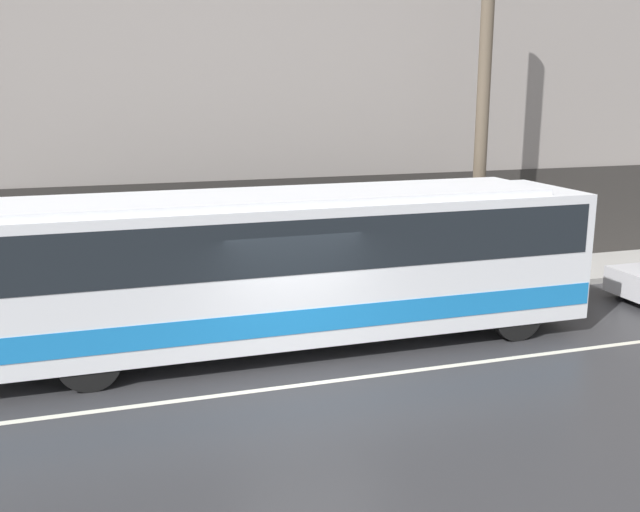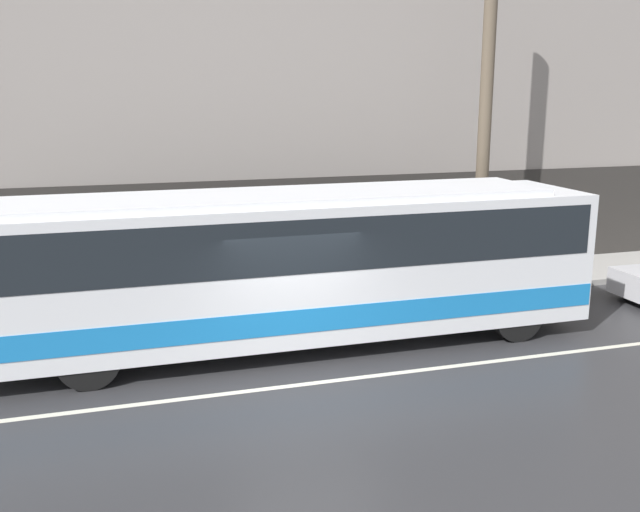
# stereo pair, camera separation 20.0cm
# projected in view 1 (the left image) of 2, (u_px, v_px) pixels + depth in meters

# --- Properties ---
(ground_plane) EXTENTS (60.00, 60.00, 0.00)m
(ground_plane) POSITION_uv_depth(u_px,v_px,m) (308.00, 384.00, 12.43)
(ground_plane) COLOR #2D2D30
(sidewalk) EXTENTS (60.00, 2.60, 0.15)m
(sidewalk) POSITION_uv_depth(u_px,v_px,m) (245.00, 298.00, 17.33)
(sidewalk) COLOR #A09E99
(sidewalk) RESTS_ON ground_plane
(building_facade) EXTENTS (60.00, 0.35, 12.66)m
(building_facade) POSITION_uv_depth(u_px,v_px,m) (227.00, 43.00, 17.29)
(building_facade) COLOR gray
(building_facade) RESTS_ON ground_plane
(lane_stripe) EXTENTS (54.00, 0.14, 0.01)m
(lane_stripe) POSITION_uv_depth(u_px,v_px,m) (308.00, 384.00, 12.43)
(lane_stripe) COLOR beige
(lane_stripe) RESTS_ON ground_plane
(transit_bus) EXTENTS (12.36, 2.61, 3.08)m
(transit_bus) POSITION_uv_depth(u_px,v_px,m) (286.00, 261.00, 13.99)
(transit_bus) COLOR silver
(transit_bus) RESTS_ON ground_plane
(utility_pole_near) EXTENTS (0.32, 0.32, 8.73)m
(utility_pole_near) POSITION_uv_depth(u_px,v_px,m) (483.00, 111.00, 17.40)
(utility_pole_near) COLOR brown
(utility_pole_near) RESTS_ON sidewalk
(pedestrian_waiting) EXTENTS (0.36, 0.36, 1.55)m
(pedestrian_waiting) POSITION_uv_depth(u_px,v_px,m) (74.00, 271.00, 16.78)
(pedestrian_waiting) COLOR #1E5933
(pedestrian_waiting) RESTS_ON sidewalk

